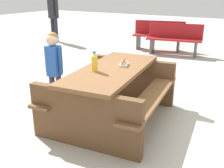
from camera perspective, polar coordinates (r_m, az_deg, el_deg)
ground_plane at (r=3.84m, az=0.00°, el=-7.38°), size 30.00×30.00×0.00m
picnic_table at (r=3.66m, az=0.00°, el=-1.18°), size 1.96×1.61×0.75m
soda_bottle at (r=3.41m, az=-3.78°, el=4.69°), size 0.08×0.08×0.26m
hotdog_tray at (r=3.68m, az=2.57°, el=4.43°), size 0.20×0.16×0.08m
child_in_coat at (r=4.01m, az=-12.37°, el=4.81°), size 0.19×0.29×1.17m
park_bench_near at (r=7.70m, az=13.20°, el=9.49°), size 0.65×1.55×0.85m
park_bench_mid at (r=8.24m, az=9.98°, el=10.36°), size 0.71×1.55×0.85m
bystander_adult at (r=9.64m, az=-12.55°, el=15.55°), size 0.28×0.43×1.76m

